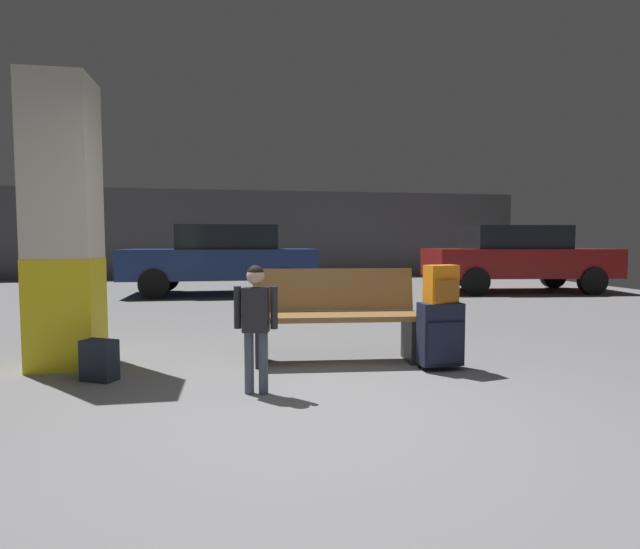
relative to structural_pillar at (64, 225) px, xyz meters
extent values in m
cube|color=slate|center=(2.09, 2.32, -1.35)|extent=(18.00, 18.00, 0.10)
cube|color=#565658|center=(2.09, 11.18, 0.10)|extent=(18.00, 0.12, 2.80)
cube|color=yellow|center=(0.00, 0.00, -0.80)|extent=(0.57, 0.57, 1.00)
cube|color=beige|center=(0.00, 0.00, 0.51)|extent=(0.56, 0.56, 1.63)
cube|color=brown|center=(2.48, -0.29, -0.86)|extent=(1.63, 0.58, 0.05)
cube|color=brown|center=(2.50, -0.04, -0.63)|extent=(1.60, 0.25, 0.42)
cube|color=black|center=(1.76, -0.23, -1.09)|extent=(0.11, 0.41, 0.41)
cube|color=black|center=(3.20, -0.35, -1.09)|extent=(0.11, 0.41, 0.41)
cube|color=#191E33|center=(3.35, -0.70, -0.98)|extent=(0.39, 0.21, 0.56)
cube|color=#191E33|center=(3.36, -0.82, -1.04)|extent=(0.34, 0.04, 0.36)
cube|color=#A5A5AA|center=(3.35, -0.62, -0.71)|extent=(0.14, 0.03, 0.02)
cylinder|color=black|center=(3.19, -0.62, -1.28)|extent=(0.02, 0.04, 0.04)
cylinder|color=black|center=(3.51, -0.61, -1.28)|extent=(0.02, 0.04, 0.04)
cube|color=orange|center=(3.35, -0.70, -0.53)|extent=(0.31, 0.21, 0.34)
cube|color=#9E5918|center=(3.37, -0.80, -0.58)|extent=(0.23, 0.07, 0.19)
cylinder|color=black|center=(3.35, -0.70, -0.37)|extent=(0.06, 0.04, 0.02)
cylinder|color=#4C5160|center=(1.74, -1.16, -1.07)|extent=(0.07, 0.07, 0.47)
cylinder|color=#4C5160|center=(1.64, -1.13, -1.07)|extent=(0.07, 0.07, 0.47)
cube|color=#232328|center=(1.69, -1.15, -0.66)|extent=(0.21, 0.16, 0.34)
cylinder|color=#232328|center=(1.82, -1.18, -0.64)|extent=(0.06, 0.06, 0.32)
cylinder|color=#232328|center=(1.55, -1.11, -0.64)|extent=(0.06, 0.06, 0.32)
sphere|color=tan|center=(1.69, -1.15, -0.41)|extent=(0.13, 0.13, 0.13)
sphere|color=black|center=(1.69, -1.15, -0.39)|extent=(0.12, 0.12, 0.12)
cylinder|color=white|center=(1.64, -1.03, -0.64)|extent=(0.06, 0.06, 0.10)
cylinder|color=red|center=(1.64, -1.03, -0.57)|extent=(0.01, 0.01, 0.06)
cube|color=#1E232D|center=(0.42, -0.57, -1.13)|extent=(0.32, 0.27, 0.34)
cube|color=#333842|center=(0.46, -0.48, -1.18)|extent=(0.22, 0.13, 0.19)
cylinder|color=black|center=(0.42, -0.57, -0.97)|extent=(0.06, 0.05, 0.02)
cube|color=navy|center=(1.22, 6.18, -0.63)|extent=(4.11, 1.73, 0.64)
cube|color=black|center=(1.37, 6.18, -0.05)|extent=(2.11, 1.56, 0.52)
cylinder|color=black|center=(-0.08, 5.39, -1.00)|extent=(0.60, 0.20, 0.60)
cylinder|color=black|center=(-0.07, 6.99, -1.00)|extent=(0.60, 0.20, 0.60)
cylinder|color=black|center=(2.52, 5.37, -1.00)|extent=(0.60, 0.20, 0.60)
cylinder|color=black|center=(2.53, 6.97, -1.00)|extent=(0.60, 0.20, 0.60)
cube|color=maroon|center=(7.97, 5.55, -0.63)|extent=(4.26, 2.14, 0.64)
cube|color=black|center=(7.82, 5.57, -0.05)|extent=(2.26, 1.76, 0.52)
cylinder|color=black|center=(9.35, 6.21, -1.00)|extent=(0.62, 0.26, 0.60)
cylinder|color=black|center=(9.17, 4.62, -1.00)|extent=(0.62, 0.26, 0.60)
cylinder|color=black|center=(6.77, 6.49, -1.00)|extent=(0.62, 0.26, 0.60)
cylinder|color=black|center=(6.59, 4.90, -1.00)|extent=(0.62, 0.26, 0.60)
camera|label=1|loc=(1.55, -4.82, -0.15)|focal=27.52mm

